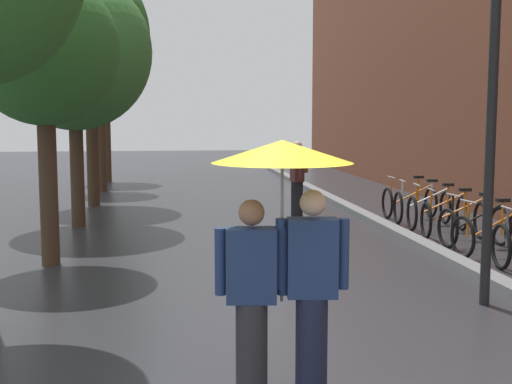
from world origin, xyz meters
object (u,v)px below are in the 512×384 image
street_tree_1 (44,51)px  street_tree_4 (99,64)px  street_tree_2 (74,52)px  street_tree_5 (105,63)px  parked_bicycle_5 (453,219)px  parked_bicycle_7 (422,206)px  parked_bicycle_4 (474,226)px  street_tree_3 (89,37)px  parked_bicycle_3 (491,234)px  pedestrian_walking_midground (298,179)px  street_lamp_post (493,91)px  couple_under_umbrella (282,229)px  parked_bicycle_8 (409,201)px  parked_bicycle_6 (437,212)px

street_tree_1 → street_tree_4: size_ratio=0.86×
street_tree_2 → street_tree_5: (-0.25, 9.66, 0.53)m
parked_bicycle_5 → parked_bicycle_7: (0.08, 1.76, 0.00)m
street_tree_2 → parked_bicycle_4: size_ratio=4.58×
street_tree_3 → parked_bicycle_3: street_tree_3 is taller
parked_bicycle_4 → street_tree_2: bearing=155.9°
street_tree_2 → street_tree_5: size_ratio=0.96×
street_tree_5 → parked_bicycle_5: size_ratio=4.71×
street_tree_5 → parked_bicycle_5: street_tree_5 is taller
pedestrian_walking_midground → street_tree_2: bearing=-179.3°
street_tree_5 → street_lamp_post: street_tree_5 is taller
pedestrian_walking_midground → street_tree_1: bearing=-141.0°
parked_bicycle_7 → pedestrian_walking_midground: bearing=163.7°
street_tree_4 → pedestrian_walking_midground: street_tree_4 is taller
pedestrian_walking_midground → couple_under_umbrella: bearing=-101.9°
street_tree_1 → street_lamp_post: size_ratio=1.00×
street_tree_2 → parked_bicycle_5: size_ratio=4.50×
parked_bicycle_8 → pedestrian_walking_midground: pedestrian_walking_midground is taller
street_tree_1 → parked_bicycle_3: (7.02, -0.36, -2.88)m
parked_bicycle_3 → parked_bicycle_6: (0.15, 2.52, 0.00)m
street_lamp_post → parked_bicycle_3: bearing=61.9°
parked_bicycle_4 → parked_bicycle_7: bearing=89.2°
parked_bicycle_7 → pedestrian_walking_midground: (-2.56, 0.75, 0.56)m
parked_bicycle_4 → couple_under_umbrella: 7.35m
parked_bicycle_7 → street_lamp_post: street_lamp_post is taller
parked_bicycle_5 → parked_bicycle_8: 2.59m
parked_bicycle_4 → parked_bicycle_5: same height
street_tree_3 → parked_bicycle_8: street_tree_3 is taller
street_tree_4 → street_tree_5: size_ratio=0.94×
street_tree_1 → street_tree_2: 3.71m
street_tree_4 → parked_bicycle_5: 12.21m
parked_bicycle_6 → street_lamp_post: street_lamp_post is taller
street_tree_3 → parked_bicycle_5: bearing=-38.4°
parked_bicycle_3 → parked_bicycle_7: size_ratio=1.01×
parked_bicycle_4 → parked_bicycle_8: (0.06, 3.36, 0.00)m
street_tree_3 → street_lamp_post: street_tree_3 is taller
couple_under_umbrella → parked_bicycle_3: bearing=48.9°
street_tree_1 → street_tree_4: street_tree_4 is taller
street_tree_2 → couple_under_umbrella: 9.66m
street_tree_3 → street_lamp_post: size_ratio=1.38×
street_tree_2 → street_lamp_post: 8.82m
street_tree_2 → parked_bicycle_8: 7.95m
parked_bicycle_6 → couple_under_umbrella: bearing=-120.8°
street_tree_2 → couple_under_umbrella: street_tree_2 is taller
parked_bicycle_3 → street_lamp_post: street_lamp_post is taller
parked_bicycle_4 → couple_under_umbrella: (-4.43, -5.77, 1.02)m
street_tree_1 → street_tree_5: street_tree_5 is taller
street_tree_1 → street_tree_2: street_tree_2 is taller
street_tree_1 → street_tree_5: (-0.30, 13.35, 0.86)m
street_tree_5 → parked_bicycle_3: street_tree_5 is taller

